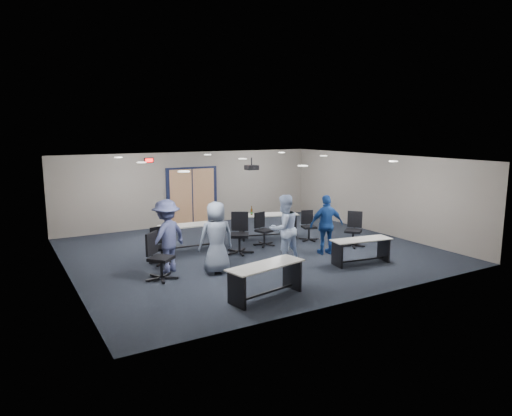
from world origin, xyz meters
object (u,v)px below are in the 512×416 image
chair_loose_left (161,256)px  chair_loose_right (353,230)px  person_lightblue (284,229)px  person_navy (327,225)px  chair_back_c (264,229)px  chair_back_a (162,246)px  chair_back_d (309,226)px  table_back_right (267,222)px  person_plaid (216,238)px  person_back (167,236)px  table_back_left (191,232)px  table_front_right (361,247)px  chair_back_b (239,234)px  table_front_left (266,275)px

chair_loose_left → chair_loose_right: size_ratio=1.07×
person_lightblue → person_navy: bearing=178.5°
chair_back_c → chair_loose_right: bearing=-47.5°
chair_back_a → person_navy: 4.62m
chair_back_c → chair_back_d: chair_back_c is taller
table_back_right → person_plaid: 3.95m
chair_back_a → chair_back_c: 3.37m
chair_loose_left → person_back: person_back is taller
table_back_left → chair_back_c: (2.11, -0.68, -0.02)m
table_front_right → chair_loose_right: chair_loose_right is taller
table_front_right → chair_back_b: bearing=141.7°
table_front_left → person_plaid: size_ratio=1.04×
chair_back_c → person_navy: bearing=-72.9°
table_front_left → table_front_right: 3.58m
chair_loose_left → chair_back_d: bearing=-27.3°
person_navy → chair_loose_right: bearing=-155.2°
person_plaid → chair_back_d: bearing=-152.1°
chair_back_a → chair_loose_right: chair_loose_right is taller
table_back_right → chair_back_a: size_ratio=2.11×
table_back_right → chair_back_c: bearing=-110.8°
table_back_left → chair_loose_left: chair_loose_left is taller
chair_back_a → table_back_right: bearing=2.4°
table_front_right → chair_back_b: chair_back_b is taller
chair_loose_left → table_front_right: bearing=-57.1°
table_front_right → chair_loose_right: bearing=63.1°
chair_back_a → person_back: (-0.10, -0.73, 0.43)m
chair_back_a → chair_loose_right: bearing=-24.9°
chair_back_c → chair_loose_left: chair_loose_left is taller
chair_loose_left → chair_loose_right: chair_loose_left is taller
chair_back_d → table_back_left: bearing=-176.7°
chair_back_a → chair_back_b: 2.26m
table_back_left → table_back_right: table_back_right is taller
chair_back_a → person_plaid: (0.93, -1.42, 0.41)m
chair_back_a → chair_back_d: 4.93m
person_lightblue → chair_back_b: bearing=-69.8°
table_front_right → person_plaid: size_ratio=0.95×
chair_loose_right → person_back: 5.74m
person_lightblue → person_back: bearing=-18.8°
table_back_left → chair_back_b: 1.51m
chair_back_c → person_navy: (1.04, -1.69, 0.35)m
table_back_right → chair_back_b: 2.09m
person_back → person_lightblue: bearing=138.9°
person_navy → person_back: 4.54m
table_back_right → person_back: person_back is taller
chair_back_c → person_plaid: person_plaid is taller
chair_back_b → table_back_left: bearing=163.3°
chair_loose_right → person_navy: 1.28m
chair_back_a → person_lightblue: size_ratio=0.53×
table_front_right → chair_loose_left: chair_loose_left is taller
chair_back_a → chair_back_b: (2.26, -0.13, 0.10)m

